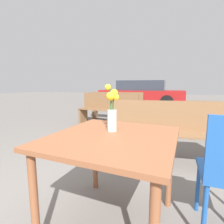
# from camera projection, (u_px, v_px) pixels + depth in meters

# --- Properties ---
(table_front) EXTENTS (0.88, 0.94, 0.71)m
(table_front) POSITION_uv_depth(u_px,v_px,m) (113.00, 148.00, 1.25)
(table_front) COLOR brown
(table_front) RESTS_ON ground_plane
(flower_vase) EXTENTS (0.11, 0.13, 0.36)m
(flower_vase) POSITION_uv_depth(u_px,v_px,m) (112.00, 112.00, 1.32)
(flower_vase) COLOR silver
(flower_vase) RESTS_ON table_front
(bench_near) EXTENTS (1.74, 0.63, 0.85)m
(bench_near) POSITION_uv_depth(u_px,v_px,m) (175.00, 130.00, 2.31)
(bench_near) COLOR brown
(bench_near) RESTS_ON ground_plane
(bench_middle) EXTENTS (1.61, 0.55, 0.85)m
(bench_middle) POSITION_uv_depth(u_px,v_px,m) (108.00, 109.00, 4.43)
(bench_middle) COLOR brown
(bench_middle) RESTS_ON ground_plane
(bench_far) EXTENTS (1.63, 0.47, 0.85)m
(bench_far) POSITION_uv_depth(u_px,v_px,m) (117.00, 105.00, 5.31)
(bench_far) COLOR brown
(bench_far) RESTS_ON ground_plane
(table_back) EXTENTS (0.74, 0.82, 0.71)m
(table_back) POSITION_uv_depth(u_px,v_px,m) (206.00, 108.00, 3.56)
(table_back) COLOR brown
(table_back) RESTS_ON ground_plane
(parked_car) EXTENTS (4.23, 1.80, 1.28)m
(parked_car) POSITION_uv_depth(u_px,v_px,m) (141.00, 94.00, 9.05)
(parked_car) COLOR maroon
(parked_car) RESTS_ON ground_plane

